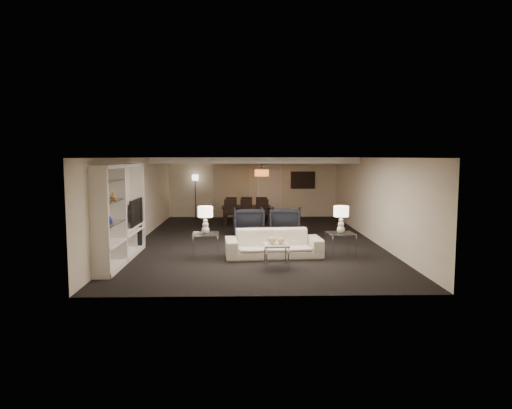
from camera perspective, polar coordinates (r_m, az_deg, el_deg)
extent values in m
plane|color=black|center=(13.80, 0.00, -4.55)|extent=(11.00, 11.00, 0.00)
cube|color=silver|center=(13.57, 0.00, 5.89)|extent=(7.00, 11.00, 0.02)
cube|color=beige|center=(19.11, -0.41, 2.17)|extent=(7.00, 0.02, 2.50)
cube|color=beige|center=(8.17, 0.95, -2.99)|extent=(7.00, 0.02, 2.50)
cube|color=beige|center=(13.99, -14.49, 0.57)|extent=(0.02, 11.00, 2.50)
cube|color=beige|center=(14.15, 14.31, 0.64)|extent=(0.02, 11.00, 2.50)
cube|color=silver|center=(17.07, -0.29, 5.58)|extent=(7.00, 4.00, 0.20)
cube|color=beige|center=(19.04, -3.11, 2.00)|extent=(1.50, 0.12, 2.40)
cube|color=silver|center=(19.12, 1.69, 1.57)|extent=(0.90, 0.05, 2.10)
cube|color=#142D38|center=(19.20, 5.88, 3.06)|extent=(0.95, 0.04, 0.65)
cylinder|color=#D8591E|center=(17.09, 0.72, 3.97)|extent=(0.52, 0.52, 0.24)
imported|color=beige|center=(11.51, 2.19, -4.90)|extent=(2.47, 1.13, 0.70)
imported|color=black|center=(14.73, -0.95, -2.12)|extent=(1.01, 1.04, 0.89)
imported|color=black|center=(14.79, 3.71, -2.10)|extent=(1.08, 1.10, 0.89)
sphere|color=#EACE7C|center=(10.37, 2.02, -4.50)|extent=(0.18, 0.18, 0.18)
sphere|color=#ECD57D|center=(10.39, 3.12, -4.55)|extent=(0.15, 0.15, 0.15)
imported|color=black|center=(12.28, -15.28, -0.93)|extent=(1.18, 0.15, 0.68)
imported|color=#2529A1|center=(10.56, -17.78, -1.85)|extent=(0.15, 0.15, 0.16)
imported|color=#AF783A|center=(10.79, -17.42, 1.02)|extent=(0.16, 0.16, 0.16)
cube|color=black|center=(12.80, -14.35, -2.90)|extent=(0.15, 0.15, 1.17)
imported|color=black|center=(17.21, -1.16, -1.34)|extent=(1.87, 1.06, 0.65)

